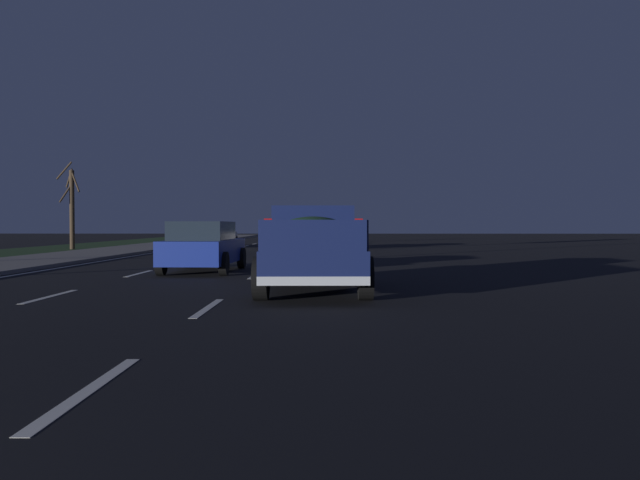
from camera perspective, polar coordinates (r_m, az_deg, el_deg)
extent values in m
plane|color=black|center=(27.77, -7.17, -1.55)|extent=(144.00, 144.00, 0.00)
cube|color=slate|center=(29.72, -21.55, -1.33)|extent=(108.00, 4.00, 0.12)
cube|color=silver|center=(5.83, -20.78, -12.94)|extent=(2.40, 0.14, 0.01)
cube|color=silver|center=(10.78, -10.45, -6.25)|extent=(2.40, 0.14, 0.01)
cube|color=silver|center=(17.47, -6.09, -3.29)|extent=(2.40, 0.14, 0.01)
cube|color=silver|center=(24.29, -4.16, -1.96)|extent=(2.40, 0.14, 0.01)
cube|color=silver|center=(30.29, -3.17, -1.29)|extent=(2.40, 0.14, 0.01)
cube|color=silver|center=(36.60, -2.49, -0.82)|extent=(2.40, 0.14, 0.01)
cube|color=silver|center=(42.08, -2.07, -0.52)|extent=(2.40, 0.14, 0.01)
cube|color=silver|center=(47.75, -1.73, -0.29)|extent=(2.40, 0.14, 0.01)
cube|color=silver|center=(54.15, -1.43, -0.09)|extent=(2.40, 0.14, 0.01)
cube|color=silver|center=(60.94, -1.19, 0.08)|extent=(2.40, 0.14, 0.01)
cube|color=silver|center=(66.97, -1.01, 0.20)|extent=(2.40, 0.14, 0.01)
cube|color=silver|center=(72.53, -0.87, 0.30)|extent=(2.40, 0.14, 0.01)
cube|color=silver|center=(78.92, -0.74, 0.39)|extent=(2.40, 0.14, 0.01)
cube|color=silver|center=(13.42, -23.92, -4.84)|extent=(2.40, 0.14, 0.01)
cube|color=silver|center=(18.76, -16.57, -3.02)|extent=(2.40, 0.14, 0.01)
cube|color=silver|center=(24.47, -12.43, -1.97)|extent=(2.40, 0.14, 0.01)
cube|color=silver|center=(29.78, -10.04, -1.35)|extent=(2.40, 0.14, 0.01)
cube|color=silver|center=(36.38, -8.06, -0.84)|extent=(2.40, 0.14, 0.01)
cube|color=silver|center=(41.52, -6.96, -0.56)|extent=(2.40, 0.14, 0.01)
cube|color=silver|center=(46.48, -6.13, -0.35)|extent=(2.40, 0.14, 0.01)
cube|color=silver|center=(51.65, -5.43, -0.17)|extent=(2.40, 0.14, 0.01)
cube|color=silver|center=(57.86, -4.77, 0.01)|extent=(2.40, 0.14, 0.01)
cube|color=silver|center=(63.90, -4.24, 0.14)|extent=(2.40, 0.14, 0.01)
cube|color=silver|center=(69.05, -3.87, 0.24)|extent=(2.40, 0.14, 0.01)
cube|color=silver|center=(75.08, -3.49, 0.33)|extent=(2.40, 0.14, 0.01)
cube|color=silver|center=(80.42, -3.21, 0.41)|extent=(2.40, 0.14, 0.01)
cube|color=silver|center=(28.93, -17.33, -1.48)|extent=(108.00, 0.14, 0.01)
cube|color=#141E4C|center=(13.41, -0.66, -1.86)|extent=(5.45, 2.15, 0.60)
cube|color=#141E4C|center=(14.58, -0.68, 1.35)|extent=(2.21, 1.90, 0.90)
cube|color=#1E2833|center=(13.53, -0.66, 1.56)|extent=(0.08, 1.44, 0.50)
cube|color=#141E4C|center=(12.35, -5.01, 0.54)|extent=(3.03, 0.17, 0.56)
cube|color=#141E4C|center=(12.35, 3.72, 0.54)|extent=(3.03, 0.17, 0.56)
cube|color=#141E4C|center=(10.73, -0.61, 0.41)|extent=(0.13, 1.88, 0.56)
cube|color=silver|center=(10.78, -0.61, -3.84)|extent=(0.18, 2.00, 0.16)
cube|color=red|center=(10.77, -4.88, 1.48)|extent=(0.06, 0.14, 0.20)
cube|color=red|center=(10.77, 3.65, 1.48)|extent=(0.06, 0.14, 0.20)
ellipsoid|color=#193823|center=(12.31, -0.64, 0.73)|extent=(2.63, 1.59, 0.64)
sphere|color=silver|center=(12.82, -2.26, 0.13)|extent=(0.40, 0.40, 0.40)
sphere|color=beige|center=(11.72, 0.83, -0.09)|extent=(0.34, 0.34, 0.34)
cylinder|color=black|center=(15.24, -4.45, -2.41)|extent=(0.84, 0.28, 0.84)
cylinder|color=black|center=(15.24, 3.08, -2.41)|extent=(0.84, 0.28, 0.84)
cylinder|color=black|center=(11.69, -5.54, -3.58)|extent=(0.84, 0.28, 0.84)
cylinder|color=black|center=(11.70, 4.28, -3.58)|extent=(0.84, 0.28, 0.84)
cube|color=#B2B5BA|center=(37.58, 0.64, 0.20)|extent=(4.41, 1.83, 0.70)
cube|color=#1E2833|center=(37.32, 0.64, 1.16)|extent=(2.48, 1.60, 0.56)
cylinder|color=black|center=(39.09, -0.69, -0.18)|extent=(0.68, 0.22, 0.68)
cylinder|color=black|center=(39.10, 1.95, -0.18)|extent=(0.68, 0.22, 0.68)
cylinder|color=black|center=(36.10, -0.78, -0.31)|extent=(0.68, 0.22, 0.68)
cylinder|color=black|center=(36.11, 2.08, -0.31)|extent=(0.68, 0.22, 0.68)
cube|color=red|center=(35.43, 0.66, 0.20)|extent=(0.09, 1.51, 0.10)
cube|color=silver|center=(39.93, -9.53, 0.25)|extent=(4.42, 1.85, 0.70)
cube|color=#1E2833|center=(39.68, -9.60, 1.15)|extent=(2.48, 1.61, 0.56)
cylinder|color=black|center=(41.58, -10.35, -0.11)|extent=(0.68, 0.22, 0.68)
cylinder|color=black|center=(41.25, -7.90, -0.11)|extent=(0.68, 0.22, 0.68)
cylinder|color=black|center=(38.66, -11.26, -0.23)|extent=(0.68, 0.22, 0.68)
cylinder|color=black|center=(38.31, -8.63, -0.23)|extent=(0.68, 0.22, 0.68)
cube|color=red|center=(37.82, -10.15, 0.26)|extent=(0.10, 1.51, 0.10)
cube|color=navy|center=(19.09, -10.77, -1.03)|extent=(4.44, 1.91, 0.70)
cube|color=#1E2833|center=(18.83, -10.95, 0.86)|extent=(2.50, 1.65, 0.56)
cylinder|color=black|center=(20.77, -12.25, -1.64)|extent=(0.68, 0.22, 0.68)
cylinder|color=black|center=(20.40, -7.35, -1.67)|extent=(0.68, 0.22, 0.68)
cylinder|color=black|center=(17.90, -14.65, -2.14)|extent=(0.68, 0.22, 0.68)
cylinder|color=black|center=(17.46, -8.99, -2.20)|extent=(0.68, 0.22, 0.68)
cube|color=red|center=(17.00, -12.40, -1.17)|extent=(0.12, 1.51, 0.10)
cylinder|color=#423323|center=(38.69, -22.18, 2.63)|extent=(0.28, 0.28, 4.64)
cylinder|color=#423323|center=(39.10, -22.41, 5.37)|extent=(0.57, 0.61, 1.13)
cylinder|color=#423323|center=(38.97, -22.81, 6.01)|extent=(0.12, 0.95, 1.07)
cylinder|color=#423323|center=(38.59, -22.69, 4.07)|extent=(0.59, 0.61, 1.16)
cylinder|color=#423323|center=(38.41, -21.92, 5.14)|extent=(0.58, 0.73, 1.35)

